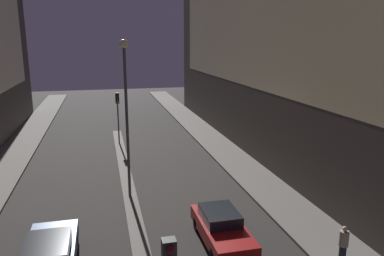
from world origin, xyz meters
name	(u,v)px	position (x,y,z in m)	size (l,w,h in m)	color
median_strip	(129,193)	(0.00, 16.73, 0.06)	(0.78, 31.47, 0.12)	#66605B
traffic_light_mid	(118,106)	(0.00, 27.80, 3.34)	(0.32, 0.42, 4.38)	#4C4C51
street_lamp	(126,99)	(0.00, 16.23, 5.74)	(0.47, 0.47, 8.75)	#4C4C51
car_left_lane	(49,256)	(-3.56, 9.68, 0.77)	(1.90, 4.80, 1.52)	navy
car_right_lane	(221,227)	(3.56, 10.29, 0.74)	(1.78, 4.48, 1.45)	maroon
pedestrian_on_right_sidewalk	(343,243)	(7.75, 7.54, 0.94)	(0.38, 0.38, 1.55)	black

